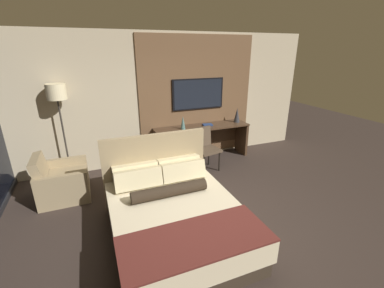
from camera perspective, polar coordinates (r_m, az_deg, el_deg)
name	(u,v)px	position (r m, az deg, el deg)	size (l,w,h in m)	color
ground_plane	(211,223)	(4.02, 4.24, -17.19)	(16.00, 16.00, 0.00)	#332823
wall_back_tv_panel	(166,100)	(5.76, -5.73, 9.79)	(7.20, 0.09, 2.80)	#BCAD8E
bed	(174,214)	(3.65, -4.09, -15.24)	(1.67, 2.11, 1.20)	#33281E
desk	(201,136)	(5.95, 2.11, 1.81)	(2.20, 0.54, 0.80)	#422D1E
tv	(198,94)	(5.92, 1.37, 11.05)	(1.23, 0.04, 0.69)	black
desk_chair	(204,145)	(5.43, 2.79, -0.21)	(0.57, 0.57, 0.90)	#4C3D2D
armchair_by_window	(62,182)	(5.04, -26.90, -7.62)	(0.83, 0.84, 0.80)	#998460
floor_lamp	(58,100)	(5.28, -27.70, 8.60)	(0.34, 0.34, 1.87)	#282623
vase_tall	(237,115)	(6.23, 9.96, 6.34)	(0.15, 0.15, 0.34)	#333338
vase_short	(183,123)	(5.59, -2.03, 4.77)	(0.11, 0.11, 0.29)	#4C706B
book	(208,125)	(5.91, 3.48, 4.29)	(0.24, 0.18, 0.03)	navy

